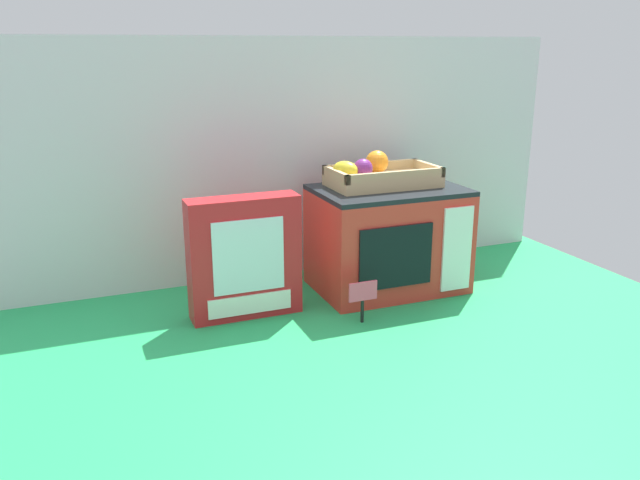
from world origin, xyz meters
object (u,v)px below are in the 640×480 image
toy_microwave (388,239)px  cookie_set_box (245,258)px  food_groups_crate (378,176)px  price_sign (363,296)px

toy_microwave → cookie_set_box: 0.40m
food_groups_crate → price_sign: bearing=-123.4°
cookie_set_box → price_sign: (0.24, -0.15, -0.08)m
food_groups_crate → price_sign: size_ratio=2.80×
toy_microwave → price_sign: 0.25m
food_groups_crate → cookie_set_box: size_ratio=0.97×
cookie_set_box → food_groups_crate: bearing=10.6°
toy_microwave → food_groups_crate: (-0.02, 0.03, 0.16)m
toy_microwave → food_groups_crate: food_groups_crate is taller
toy_microwave → price_sign: toy_microwave is taller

